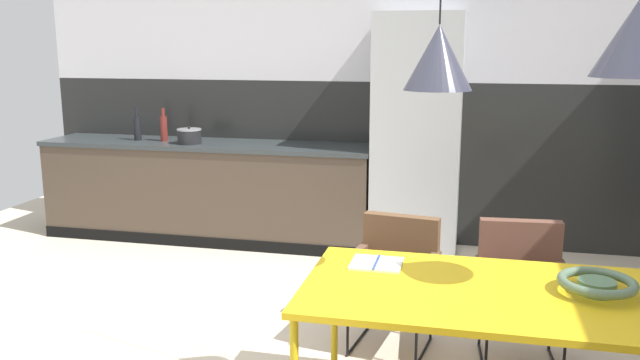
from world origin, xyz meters
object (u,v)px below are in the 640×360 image
fruit_bowl (597,284)px  pendant_lamp_over_table_near (439,57)px  bottle_vinegar_dark (137,127)px  pendant_lamp_over_table_far (636,38)px  bottle_wine_green (164,128)px  open_book (376,264)px  cooking_pot (189,136)px  refrigerator_column (417,137)px  armchair_head_of_table (395,266)px  armchair_facing_counter (521,277)px  dining_table (517,301)px

fruit_bowl → pendant_lamp_over_table_near: (-0.69, -0.05, 0.94)m
bottle_vinegar_dark → pendant_lamp_over_table_far: bearing=-37.0°
bottle_wine_green → pendant_lamp_over_table_near: bearing=-45.9°
bottle_vinegar_dark → open_book: bearing=-43.7°
cooking_pot → pendant_lamp_over_table_near: size_ratio=0.17×
fruit_bowl → pendant_lamp_over_table_far: pendant_lamp_over_table_far is taller
refrigerator_column → armchair_head_of_table: refrigerator_column is taller
armchair_head_of_table → bottle_vinegar_dark: (-2.58, 1.77, 0.53)m
pendant_lamp_over_table_far → bottle_vinegar_dark: bearing=143.0°
refrigerator_column → bottle_wine_green: 2.29m
refrigerator_column → pendant_lamp_over_table_near: size_ratio=1.61×
cooking_pot → bottle_vinegar_dark: (-0.55, 0.09, 0.05)m
refrigerator_column → armchair_facing_counter: refrigerator_column is taller
armchair_facing_counter → pendant_lamp_over_table_near: (-0.46, -0.86, 1.22)m
dining_table → cooking_pot: (-2.65, 2.58, 0.28)m
fruit_bowl → bottle_wine_green: 4.20m
refrigerator_column → dining_table: bearing=-76.3°
armchair_head_of_table → armchair_facing_counter: bearing=-173.8°
bottle_vinegar_dark → bottle_wine_green: bearing=1.2°
fruit_bowl → pendant_lamp_over_table_far: (0.04, -0.08, 1.02)m
open_book → bottle_wine_green: bottle_wine_green is taller
dining_table → pendant_lamp_over_table_near: (-0.37, 0.01, 1.03)m
open_book → bottle_vinegar_dark: (-2.57, 2.45, 0.28)m
fruit_bowl → open_book: bearing=170.7°
cooking_pot → bottle_wine_green: size_ratio=0.72×
fruit_bowl → bottle_wine_green: size_ratio=1.09×
armchair_facing_counter → cooking_pot: bearing=-36.2°
armchair_head_of_table → open_book: armchair_head_of_table is taller
bottle_vinegar_dark → dining_table: bearing=-39.8°
armchair_facing_counter → dining_table: bearing=79.8°
bottle_vinegar_dark → pendant_lamp_over_table_near: size_ratio=0.24×
fruit_bowl → pendant_lamp_over_table_far: bearing=-63.3°
refrigerator_column → bottle_wine_green: size_ratio=6.71×
fruit_bowl → cooking_pot: (-2.98, 2.52, 0.19)m
open_book → armchair_facing_counter: bearing=42.2°
refrigerator_column → armchair_head_of_table: size_ratio=2.65×
dining_table → pendant_lamp_over_table_near: pendant_lamp_over_table_near is taller
dining_table → open_book: size_ratio=7.61×
refrigerator_column → armchair_head_of_table: (0.04, -1.78, -0.52)m
open_book → pendant_lamp_over_table_far: pendant_lamp_over_table_far is taller
open_book → bottle_vinegar_dark: size_ratio=0.81×
armchair_head_of_table → open_book: size_ratio=3.15×
pendant_lamp_over_table_far → cooking_pot: bearing=139.3°
open_book → cooking_pot: size_ratio=1.12×
dining_table → cooking_pot: size_ratio=8.52×
cooking_pot → bottle_wine_green: bearing=161.4°
armchair_facing_counter → pendant_lamp_over_table_near: bearing=57.7°
dining_table → pendant_lamp_over_table_far: bearing=-4.1°
armchair_head_of_table → fruit_bowl: bearing=146.9°
armchair_head_of_table → bottle_wine_green: bearing=-28.6°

